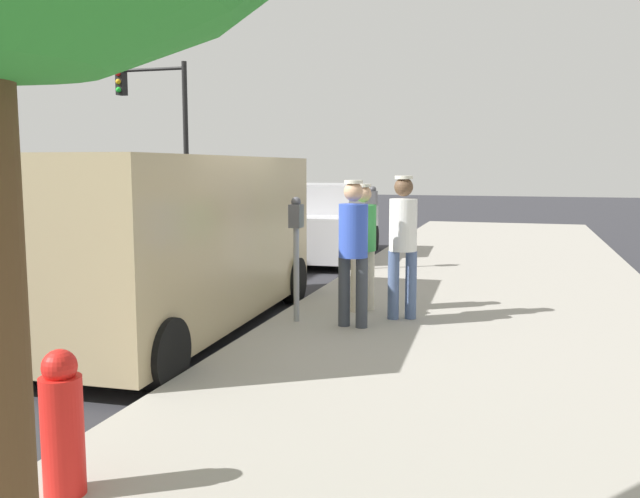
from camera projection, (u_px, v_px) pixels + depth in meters
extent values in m
plane|color=#2D2D33|center=(178.00, 335.00, 8.14)|extent=(80.00, 80.00, 0.00)
cube|color=#9E998E|center=(473.00, 351.00, 7.15)|extent=(5.00, 32.00, 0.15)
cylinder|color=gray|center=(296.00, 275.00, 8.16)|extent=(0.07, 0.07, 1.15)
cube|color=#4C4C51|center=(296.00, 216.00, 8.07)|extent=(0.14, 0.18, 0.28)
sphere|color=#47474C|center=(296.00, 202.00, 8.05)|extent=(0.12, 0.12, 0.12)
cylinder|color=gray|center=(372.00, 238.00, 12.37)|extent=(0.07, 0.07, 1.15)
cube|color=#4C4C51|center=(373.00, 199.00, 12.28)|extent=(0.14, 0.18, 0.28)
sphere|color=#47474C|center=(373.00, 189.00, 12.26)|extent=(0.12, 0.12, 0.12)
cylinder|color=beige|center=(369.00, 280.00, 8.83)|extent=(0.14, 0.14, 0.80)
cylinder|color=beige|center=(356.00, 282.00, 8.71)|extent=(0.14, 0.14, 0.80)
cylinder|color=green|center=(363.00, 228.00, 8.68)|extent=(0.34, 0.34, 0.60)
sphere|color=tan|center=(363.00, 194.00, 8.63)|extent=(0.22, 0.22, 0.22)
cylinder|color=silver|center=(363.00, 186.00, 8.62)|extent=(0.20, 0.20, 0.04)
cylinder|color=#4C608C|center=(411.00, 285.00, 8.31)|extent=(0.14, 0.14, 0.85)
cylinder|color=#4C608C|center=(393.00, 285.00, 8.29)|extent=(0.14, 0.14, 0.85)
cylinder|color=white|center=(403.00, 225.00, 8.21)|extent=(0.34, 0.34, 0.64)
sphere|color=brown|center=(404.00, 187.00, 8.15)|extent=(0.23, 0.23, 0.23)
cylinder|color=silver|center=(404.00, 177.00, 8.14)|extent=(0.22, 0.22, 0.04)
cylinder|color=#383D47|center=(362.00, 293.00, 7.85)|extent=(0.14, 0.14, 0.83)
cylinder|color=#383D47|center=(344.00, 291.00, 7.93)|extent=(0.14, 0.14, 0.83)
cylinder|color=blue|center=(353.00, 231.00, 7.80)|extent=(0.34, 0.34, 0.62)
sphere|color=tan|center=(354.00, 192.00, 7.74)|extent=(0.22, 0.22, 0.22)
cylinder|color=silver|center=(354.00, 182.00, 7.73)|extent=(0.21, 0.21, 0.04)
cube|color=tan|center=(171.00, 238.00, 8.19)|extent=(2.19, 5.27, 1.96)
cube|color=black|center=(242.00, 197.00, 10.50)|extent=(1.84, 0.15, 0.88)
cylinder|color=black|center=(177.00, 275.00, 10.50)|extent=(0.24, 0.69, 0.68)
cylinder|color=black|center=(294.00, 280.00, 10.03)|extent=(0.24, 0.69, 0.68)
cylinder|color=black|center=(164.00, 354.00, 6.09)|extent=(0.24, 0.69, 0.68)
cube|color=#BCBCC1|center=(323.00, 231.00, 14.83)|extent=(2.08, 4.50, 0.89)
cube|color=#BCBCC1|center=(321.00, 198.00, 14.53)|extent=(1.72, 2.07, 0.60)
cylinder|color=black|center=(304.00, 236.00, 16.66)|extent=(0.26, 0.61, 0.60)
cylinder|color=black|center=(373.00, 238.00, 16.27)|extent=(0.26, 0.61, 0.60)
cylinder|color=black|center=(263.00, 253.00, 13.47)|extent=(0.26, 0.61, 0.60)
cylinder|color=black|center=(347.00, 256.00, 13.08)|extent=(0.26, 0.61, 0.60)
cylinder|color=black|center=(186.00, 148.00, 20.75)|extent=(0.16, 0.16, 5.20)
cylinder|color=black|center=(149.00, 70.00, 20.79)|extent=(2.40, 0.10, 0.10)
cube|color=black|center=(121.00, 82.00, 21.12)|extent=(0.24, 0.32, 0.80)
sphere|color=red|center=(118.00, 73.00, 20.92)|extent=(0.17, 0.17, 0.17)
sphere|color=yellow|center=(118.00, 82.00, 20.95)|extent=(0.17, 0.17, 0.17)
sphere|color=green|center=(119.00, 90.00, 20.98)|extent=(0.17, 0.17, 0.17)
cylinder|color=red|center=(63.00, 436.00, 3.85)|extent=(0.24, 0.24, 0.70)
sphere|color=red|center=(59.00, 367.00, 3.80)|extent=(0.20, 0.20, 0.20)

